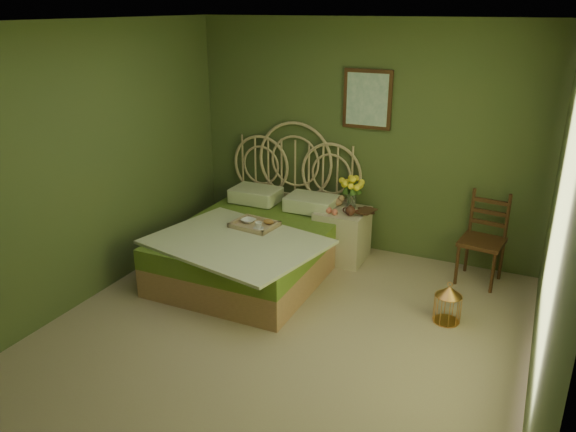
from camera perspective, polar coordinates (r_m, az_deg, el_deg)
The scene contains 14 objects.
floor at distance 4.94m, azimuth -1.31°, elevation -12.63°, with size 4.50×4.50×0.00m, color tan.
ceiling at distance 4.13m, azimuth -1.61°, elevation 19.13°, with size 4.50×4.50×0.00m, color silver.
wall_back at distance 6.38m, azimuth 7.64°, elevation 7.72°, with size 4.00×4.00×0.00m, color #46582E.
wall_left at distance 5.51m, azimuth -20.48°, elevation 4.53°, with size 4.50×4.50×0.00m, color #46582E.
wall_right at distance 3.96m, azimuth 25.52°, elevation -2.35°, with size 4.50×4.50×0.00m, color #46582E.
wall_art at distance 6.26m, azimuth 8.07°, elevation 11.65°, with size 0.54×0.04×0.64m.
bed at distance 6.07m, azimuth -3.13°, elevation -2.65°, with size 1.83×2.30×1.43m.
nightstand at distance 6.31m, azimuth 5.61°, elevation -1.28°, with size 0.53×0.53×1.01m.
chair at distance 6.09m, azimuth 19.28°, elevation -1.59°, with size 0.47×0.47×0.94m.
birdcage at distance 5.32m, azimuth 15.91°, elevation -8.64°, with size 0.24×0.24×0.36m.
book_lower at distance 6.19m, azimuth 7.23°, elevation 0.49°, with size 0.16×0.21×0.02m, color #381E0F.
book_upper at distance 6.18m, azimuth 7.24°, elevation 0.67°, with size 0.17×0.23×0.02m, color #472819.
cereal_bowl at distance 5.95m, azimuth -4.06°, elevation -0.49°, with size 0.15×0.15×0.04m, color white.
coffee_cup at distance 5.77m, azimuth -3.02°, elevation -0.97°, with size 0.08×0.08×0.07m, color white.
Camera 1 is at (1.84, -3.69, 2.71)m, focal length 35.00 mm.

